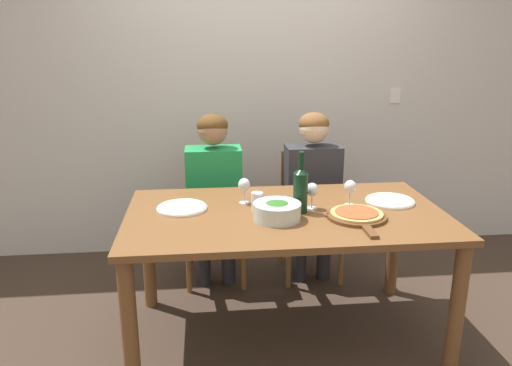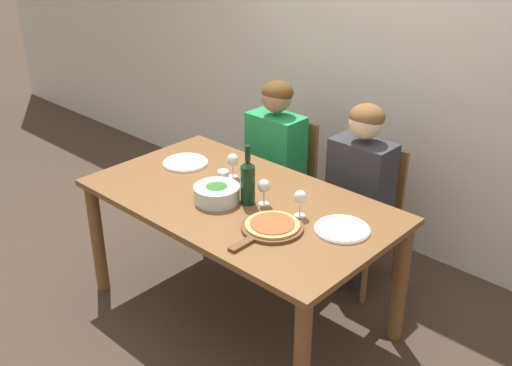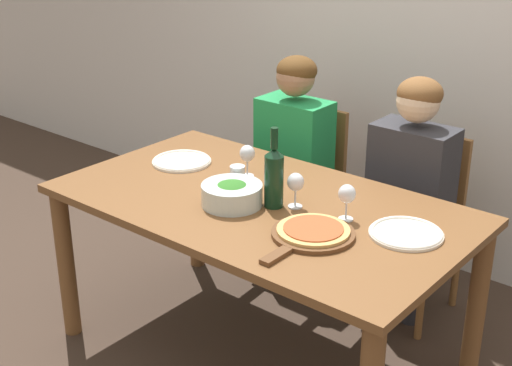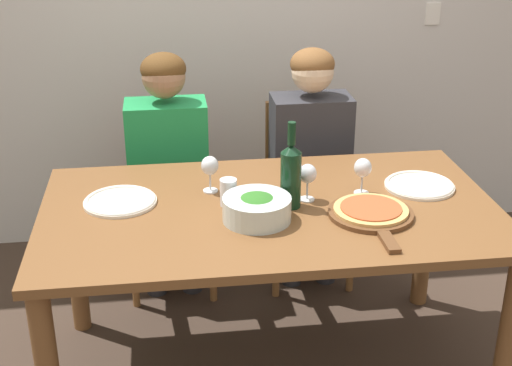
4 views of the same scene
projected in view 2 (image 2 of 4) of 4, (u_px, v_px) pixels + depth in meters
ground_plane at (241, 310)px, 3.69m from camera, size 40.00×40.00×0.00m
back_wall at (380, 53)px, 3.99m from camera, size 10.00×0.06×2.70m
dining_table at (239, 215)px, 3.39m from camera, size 1.76×0.99×0.78m
chair_left at (284, 178)px, 4.26m from camera, size 0.42×0.42×0.90m
chair_right at (366, 210)px, 3.84m from camera, size 0.42×0.42×0.90m
person_woman at (274, 151)px, 4.08m from camera, size 0.47×0.51×1.21m
person_man at (359, 181)px, 3.66m from camera, size 0.47×0.51×1.21m
wine_bottle at (248, 181)px, 3.23m from camera, size 0.08×0.08×0.34m
broccoli_bowl at (217, 193)px, 3.29m from camera, size 0.26×0.26×0.10m
dinner_plate_left at (185, 162)px, 3.76m from camera, size 0.28×0.28×0.02m
dinner_plate_right at (342, 229)px, 3.02m from camera, size 0.28×0.28×0.02m
pizza_on_board at (271, 227)px, 3.03m from camera, size 0.32×0.46×0.04m
wine_glass_left at (233, 161)px, 3.54m from camera, size 0.07×0.07×0.15m
wine_glass_right at (300, 199)px, 3.11m from camera, size 0.07×0.07×0.15m
wine_glass_centre at (264, 187)px, 3.23m from camera, size 0.07×0.07×0.15m
water_tumbler at (223, 179)px, 3.44m from camera, size 0.07×0.07×0.11m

